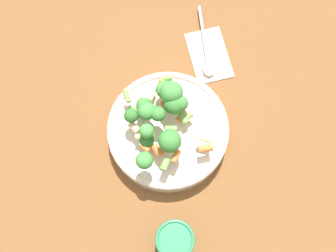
{
  "coord_description": "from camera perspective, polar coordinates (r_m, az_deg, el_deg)",
  "views": [
    {
      "loc": [
        -0.12,
        0.17,
        0.8
      ],
      "look_at": [
        0.0,
        0.0,
        0.06
      ],
      "focal_mm": 42.0,
      "sensor_mm": 36.0,
      "label": 1
    }
  ],
  "objects": [
    {
      "name": "cup",
      "position": [
        0.76,
        0.97,
        -16.17
      ],
      "size": [
        0.07,
        0.07,
        0.09
      ],
      "color": "#2D7F51",
      "rests_on": "ground_plane"
    },
    {
      "name": "napkin",
      "position": [
        0.9,
        5.96,
        10.24
      ],
      "size": [
        0.15,
        0.15,
        0.01
      ],
      "color": "beige",
      "rests_on": "ground_plane"
    },
    {
      "name": "pasta_salad",
      "position": [
        0.74,
        -0.9,
        1.54
      ],
      "size": [
        0.21,
        0.19,
        0.08
      ],
      "color": "#8CB766",
      "rests_on": "bowl"
    },
    {
      "name": "bowl",
      "position": [
        0.8,
        0.0,
        -0.71
      ],
      "size": [
        0.25,
        0.25,
        0.05
      ],
      "color": "beige",
      "rests_on": "ground_plane"
    },
    {
      "name": "ground_plane",
      "position": [
        0.83,
        0.0,
        -1.2
      ],
      "size": [
        3.0,
        3.0,
        0.0
      ],
      "primitive_type": "plane",
      "color": "brown"
    },
    {
      "name": "spoon",
      "position": [
        0.89,
        5.57,
        10.41
      ],
      "size": [
        0.12,
        0.14,
        0.01
      ],
      "rotation": [
        0.0,
        0.0,
        8.56
      ],
      "color": "silver",
      "rests_on": "napkin"
    }
  ]
}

